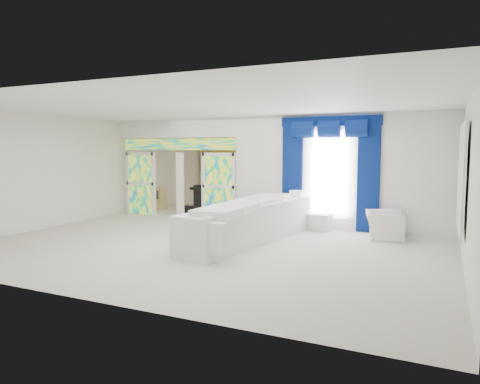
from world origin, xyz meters
The scene contains 22 objects.
floor centered at (0.00, 0.00, 0.00)m, with size 12.00×12.00×0.00m, color #B7AF9E.
dividing_wall centered at (2.15, 1.00, 1.50)m, with size 5.70×0.18×3.00m, color white.
dividing_header centered at (-2.85, 1.00, 2.73)m, with size 4.30×0.18×0.55m, color white.
stained_panel_left centered at (-4.28, 1.00, 1.00)m, with size 0.95×0.04×2.00m, color #994C3F.
stained_panel_right centered at (-1.42, 1.00, 1.00)m, with size 0.95×0.04×2.00m, color #994C3F.
stained_transom centered at (-2.85, 1.00, 2.25)m, with size 4.00×0.05×0.35m, color #994C3F.
window_pane centered at (1.90, 0.90, 1.45)m, with size 1.00×0.02×2.30m, color white.
blue_drape_left centered at (0.90, 0.87, 1.40)m, with size 0.55×0.10×2.80m, color #030740.
blue_drape_right centered at (2.90, 0.87, 1.40)m, with size 0.55×0.10×2.80m, color #030740.
blue_pelmet centered at (1.90, 0.87, 2.82)m, with size 2.60×0.12×0.25m, color #030740.
wall_mirror centered at (4.94, -1.00, 1.55)m, with size 0.04×2.70×1.90m, color white.
gold_curtains centered at (0.00, 5.90, 1.50)m, with size 9.70×0.12×2.90m, color gold.
white_sofa centered at (0.68, -1.47, 0.41)m, with size 0.93×4.32×0.82m, color silver.
coffee_table centered at (-0.67, -1.17, 0.19)m, with size 0.57×1.72×0.38m, color gold.
console_table centered at (1.39, 0.64, 0.21)m, with size 1.29×0.41×0.43m, color silver.
table_lamp centered at (1.09, 0.64, 0.72)m, with size 0.36×0.36×0.58m, color white.
armchair centered at (3.39, 0.23, 0.32)m, with size 0.98×0.85×0.63m, color silver.
grand_piano centered at (-2.53, 3.27, 0.44)m, with size 1.34×1.75×0.89m, color black.
piano_bench centered at (-2.53, 1.67, 0.15)m, with size 0.92×0.36×0.31m, color black.
tv_console centered at (-4.49, 2.18, 0.38)m, with size 0.52×0.47×0.75m, color #A57C52.
chandelier centered at (-2.30, 3.40, 2.65)m, with size 0.60×0.60×0.60m, color gold.
decanters centered at (-0.66, -1.20, 0.46)m, with size 0.13×0.61×0.23m.
Camera 1 is at (4.64, -10.49, 2.09)m, focal length 32.95 mm.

